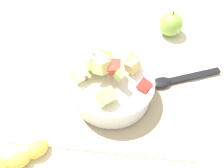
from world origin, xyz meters
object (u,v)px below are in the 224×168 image
serving_spoon (175,80)px  whole_apple (171,24)px  salad_bowl (112,85)px  banana_whole (18,158)px

serving_spoon → whole_apple: 0.20m
salad_bowl → banana_whole: size_ratio=1.55×
whole_apple → banana_whole: (0.34, 0.48, -0.02)m
serving_spoon → banana_whole: bearing=37.7°
whole_apple → serving_spoon: bearing=93.4°
salad_bowl → serving_spoon: salad_bowl is taller
banana_whole → salad_bowl: bearing=-132.2°
salad_bowl → whole_apple: salad_bowl is taller
serving_spoon → banana_whole: size_ratio=1.42×
whole_apple → salad_bowl: bearing=59.9°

